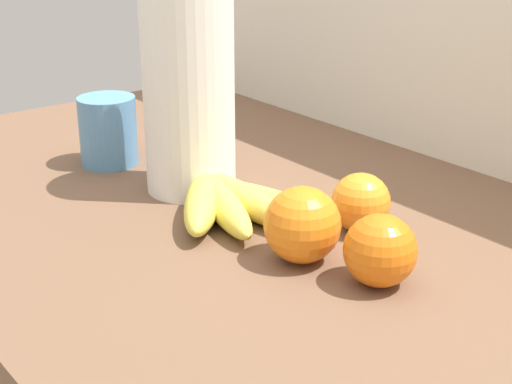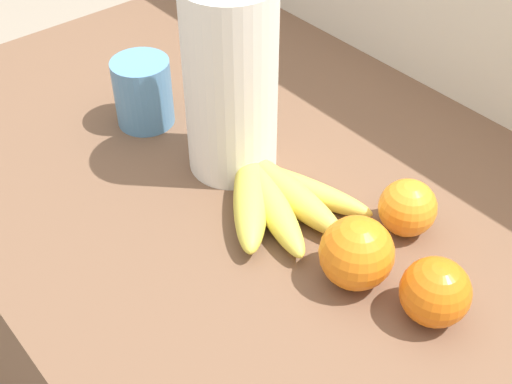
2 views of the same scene
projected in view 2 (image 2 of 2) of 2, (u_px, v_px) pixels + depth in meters
name	position (u px, v px, depth m)	size (l,w,h in m)	color
wall_back	(501.00, 230.00, 1.10)	(1.84, 0.06, 1.30)	silver
banana_bunch	(272.00, 194.00, 0.83)	(0.21, 0.19, 0.04)	#E0D54C
orange_right	(357.00, 253.00, 0.72)	(0.08, 0.08, 0.08)	orange
orange_back_right	(433.00, 294.00, 0.69)	(0.07, 0.07, 0.07)	orange
orange_far_right	(408.00, 208.00, 0.79)	(0.07, 0.07, 0.07)	orange
paper_towel_roll	(231.00, 81.00, 0.82)	(0.12, 0.12, 0.28)	white
mug	(143.00, 92.00, 0.95)	(0.08, 0.08, 0.10)	#568DBF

